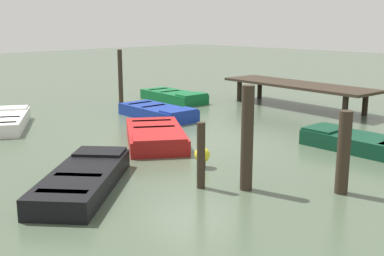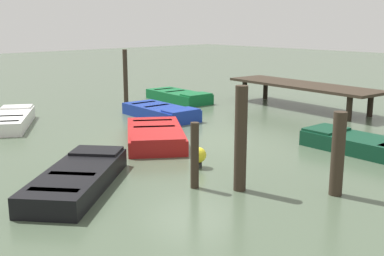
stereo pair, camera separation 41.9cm
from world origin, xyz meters
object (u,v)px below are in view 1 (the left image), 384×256
object	(u,v)px
rowboat_black	(83,179)
marker_buoy	(202,155)
rowboat_green	(174,96)
mooring_piling_near_left	(247,139)
rowboat_blue	(158,112)
mooring_piling_center	(120,77)
mooring_piling_far_left	(201,155)
rowboat_dark_green	(377,146)
dock_segment	(298,86)
mooring_piling_near_right	(344,153)
rowboat_white	(7,121)
rowboat_red	(155,135)

from	to	relation	value
rowboat_black	marker_buoy	world-z (taller)	marker_buoy
rowboat_green	mooring_piling_near_left	world-z (taller)	mooring_piling_near_left
mooring_piling_near_left	marker_buoy	xyz separation A→B (m)	(-1.65, 0.43, -0.77)
rowboat_blue	mooring_piling_center	world-z (taller)	mooring_piling_center
rowboat_green	mooring_piling_far_left	distance (m)	10.68
rowboat_green	mooring_piling_near_left	distance (m)	10.92
rowboat_dark_green	rowboat_black	world-z (taller)	same
rowboat_dark_green	mooring_piling_center	size ratio (longest dim) A/B	1.80
dock_segment	rowboat_dark_green	xyz separation A→B (m)	(5.14, -4.21, -0.63)
rowboat_blue	mooring_piling_near_right	size ratio (longest dim) A/B	1.87
rowboat_white	mooring_piling_center	distance (m)	5.33
rowboat_green	mooring_piling_near_right	distance (m)	11.56
dock_segment	rowboat_blue	size ratio (longest dim) A/B	2.10
rowboat_red	rowboat_dark_green	bearing A→B (deg)	69.12
dock_segment	rowboat_green	size ratio (longest dim) A/B	2.03
rowboat_blue	mooring_piling_center	xyz separation A→B (m)	(-3.18, 0.77, 0.88)
mooring_piling_center	marker_buoy	world-z (taller)	mooring_piling_center
mooring_piling_near_right	marker_buoy	distance (m)	3.22
rowboat_green	mooring_piling_near_right	size ratio (longest dim) A/B	1.93
dock_segment	mooring_piling_far_left	distance (m)	9.91
rowboat_dark_green	mooring_piling_far_left	distance (m)	5.17
dock_segment	rowboat_dark_green	world-z (taller)	dock_segment
rowboat_black	mooring_piling_near_left	world-z (taller)	mooring_piling_near_left
rowboat_blue	rowboat_black	xyz separation A→B (m)	(4.42, -5.76, -0.00)
rowboat_green	mooring_piling_center	distance (m)	2.40
mooring_piling_far_left	rowboat_white	bearing A→B (deg)	-177.30
rowboat_green	mooring_piling_near_left	size ratio (longest dim) A/B	1.51
rowboat_green	mooring_piling_center	world-z (taller)	mooring_piling_center
mooring_piling_near_left	marker_buoy	size ratio (longest dim) A/B	4.38
mooring_piling_near_left	rowboat_blue	bearing A→B (deg)	152.93
mooring_piling_near_right	mooring_piling_near_left	world-z (taller)	mooring_piling_near_left
rowboat_dark_green	rowboat_green	bearing A→B (deg)	-8.59
rowboat_black	mooring_piling_center	distance (m)	10.05
rowboat_red	mooring_piling_near_right	size ratio (longest dim) A/B	2.10
rowboat_dark_green	mooring_piling_near_right	world-z (taller)	mooring_piling_near_right
rowboat_green	marker_buoy	world-z (taller)	marker_buoy
rowboat_blue	rowboat_green	xyz separation A→B (m)	(-2.22, 2.78, -0.00)
rowboat_blue	marker_buoy	world-z (taller)	marker_buoy
rowboat_white	mooring_piling_center	size ratio (longest dim) A/B	1.44
rowboat_black	rowboat_red	distance (m)	3.92
dock_segment	rowboat_blue	xyz separation A→B (m)	(-2.26, -5.17, -0.63)
mooring_piling_near_left	mooring_piling_far_left	world-z (taller)	mooring_piling_near_left
mooring_piling_far_left	marker_buoy	bearing A→B (deg)	133.20
rowboat_white	rowboat_green	size ratio (longest dim) A/B	0.99
rowboat_dark_green	rowboat_black	xyz separation A→B (m)	(-2.97, -6.71, 0.00)
rowboat_dark_green	mooring_piling_near_right	bearing A→B (deg)	105.63
rowboat_green	mooring_piling_far_left	xyz separation A→B (m)	(8.24, -6.79, 0.46)
rowboat_dark_green	rowboat_blue	bearing A→B (deg)	9.53
mooring_piling_near_left	rowboat_green	bearing A→B (deg)	145.19
rowboat_black	marker_buoy	bearing A→B (deg)	-54.06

